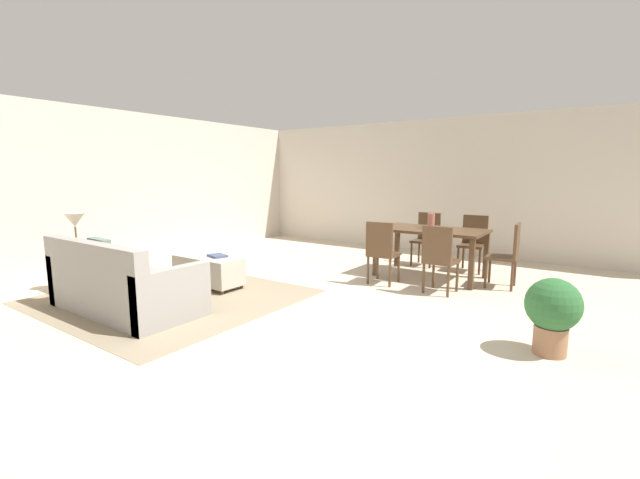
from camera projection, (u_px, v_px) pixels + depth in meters
ground_plane at (296, 321)px, 4.57m from camera, size 10.80×10.80×0.00m
wall_back at (450, 186)px, 8.41m from camera, size 9.00×0.12×2.70m
wall_left at (111, 188)px, 7.32m from camera, size 0.12×11.00×2.70m
area_rug at (172, 297)px, 5.48m from camera, size 3.00×2.80×0.01m
couch at (122, 287)px, 4.88m from camera, size 1.92×0.90×0.86m
ottoman_table at (208, 270)px, 5.96m from camera, size 1.04×0.45×0.44m
side_table at (78, 260)px, 5.66m from camera, size 0.40×0.40×0.55m
table_lamp at (75, 222)px, 5.58m from camera, size 0.26×0.26×0.52m
dining_table at (431, 235)px, 6.47m from camera, size 1.60×0.92×0.76m
dining_chair_near_left at (382, 249)px, 6.04m from camera, size 0.42×0.42×0.92m
dining_chair_near_right at (439, 256)px, 5.55m from camera, size 0.42×0.42×0.92m
dining_chair_far_left at (427, 236)px, 7.38m from camera, size 0.41×0.41×0.92m
dining_chair_far_right at (473, 240)px, 6.92m from camera, size 0.42×0.42×0.92m
dining_chair_head_east at (508, 252)px, 5.85m from camera, size 0.43×0.43×0.92m
vase_centerpiece at (431, 221)px, 6.46m from camera, size 0.11×0.11×0.23m
book_on_ottoman at (217, 256)px, 5.90m from camera, size 0.30×0.26×0.03m
potted_plant at (553, 310)px, 3.67m from camera, size 0.47×0.47×0.69m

